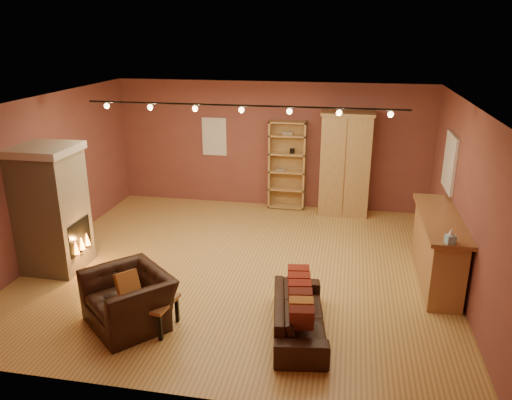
% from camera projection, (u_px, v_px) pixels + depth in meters
% --- Properties ---
extents(floor, '(7.00, 7.00, 0.00)m').
position_uv_depth(floor, '(240.00, 266.00, 8.58)').
color(floor, '#AC803D').
rests_on(floor, ground).
extents(ceiling, '(7.00, 7.00, 0.00)m').
position_uv_depth(ceiling, '(239.00, 102.00, 7.67)').
color(ceiling, '#553A1A').
rests_on(ceiling, back_wall).
extents(back_wall, '(7.00, 0.02, 2.80)m').
position_uv_depth(back_wall, '(271.00, 145.00, 11.14)').
color(back_wall, brown).
rests_on(back_wall, floor).
extents(left_wall, '(0.02, 6.50, 2.80)m').
position_uv_depth(left_wall, '(45.00, 177.00, 8.74)').
color(left_wall, brown).
rests_on(left_wall, floor).
extents(right_wall, '(0.02, 6.50, 2.80)m').
position_uv_depth(right_wall, '(466.00, 202.00, 7.51)').
color(right_wall, brown).
rests_on(right_wall, floor).
extents(fireplace, '(1.01, 0.98, 2.12)m').
position_uv_depth(fireplace, '(52.00, 209.00, 8.21)').
color(fireplace, tan).
rests_on(fireplace, floor).
extents(back_window, '(0.56, 0.04, 0.86)m').
position_uv_depth(back_window, '(214.00, 137.00, 11.31)').
color(back_window, white).
rests_on(back_window, back_wall).
extents(bookcase, '(0.81, 0.32, 1.98)m').
position_uv_depth(bookcase, '(287.00, 164.00, 11.10)').
color(bookcase, tan).
rests_on(bookcase, floor).
extents(armoire, '(1.10, 0.63, 2.24)m').
position_uv_depth(armoire, '(345.00, 164.00, 10.68)').
color(armoire, tan).
rests_on(armoire, floor).
extents(bar_counter, '(0.61, 2.28, 1.09)m').
position_uv_depth(bar_counter, '(437.00, 248.00, 7.96)').
color(bar_counter, tan).
rests_on(bar_counter, floor).
extents(tissue_box, '(0.16, 0.16, 0.23)m').
position_uv_depth(tissue_box, '(451.00, 237.00, 6.79)').
color(tissue_box, '#87BFD9').
rests_on(tissue_box, bar_counter).
extents(right_window, '(0.05, 0.90, 1.00)m').
position_uv_depth(right_window, '(450.00, 162.00, 8.73)').
color(right_window, white).
rests_on(right_window, right_wall).
extents(loveseat, '(0.74, 1.77, 0.73)m').
position_uv_depth(loveseat, '(299.00, 308.00, 6.62)').
color(loveseat, black).
rests_on(loveseat, floor).
extents(armchair, '(1.34, 1.31, 0.99)m').
position_uv_depth(armchair, '(128.00, 291.00, 6.76)').
color(armchair, black).
rests_on(armchair, floor).
extents(coffee_table, '(0.64, 0.64, 0.43)m').
position_uv_depth(coffee_table, '(152.00, 304.00, 6.71)').
color(coffee_table, '#996237').
rests_on(coffee_table, floor).
extents(track_rail, '(5.20, 0.09, 0.13)m').
position_uv_depth(track_rail, '(241.00, 108.00, 7.89)').
color(track_rail, black).
rests_on(track_rail, ceiling).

